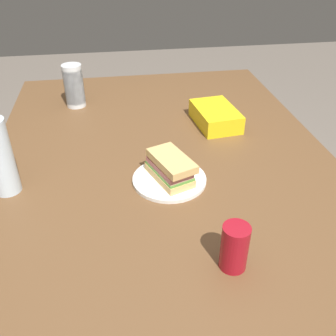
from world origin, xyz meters
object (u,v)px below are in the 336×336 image
Objects in this scene: dining_table at (167,189)px; paper_plate at (168,180)px; plastic_cup_stack at (74,86)px; chip_bag at (215,116)px; sandwich at (169,168)px; soda_can_red at (234,247)px.

dining_table is 7.94× the size of paper_plate.
plastic_cup_stack is at bearing -151.44° from dining_table.
chip_bag is 0.63m from plastic_cup_stack.
sandwich is (0.06, -0.00, 0.13)m from dining_table.
plastic_cup_stack is at bearing -157.71° from soda_can_red.
plastic_cup_stack reaches higher than sandwich.
chip_bag reaches higher than dining_table.
sandwich is at bearing -40.47° from chip_bag.
plastic_cup_stack reaches higher than chip_bag.
sandwich is 1.08× the size of plastic_cup_stack.
paper_plate is 0.72m from plastic_cup_stack.
soda_can_red reaches higher than sandwich.
plastic_cup_stack is (-0.64, -0.32, 0.04)m from sandwich.
soda_can_red is (0.37, 0.10, 0.01)m from sandwich.
soda_can_red is 0.75m from chip_bag.
soda_can_red is at bearing 14.98° from paper_plate.
soda_can_red is (0.37, 0.10, 0.06)m from paper_plate.
paper_plate is 0.39m from soda_can_red.
dining_table is 8.11× the size of chip_bag.
dining_table is at bearing 178.54° from sandwich.
soda_can_red is 0.66× the size of plastic_cup_stack.
sandwich is 0.44m from chip_bag.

